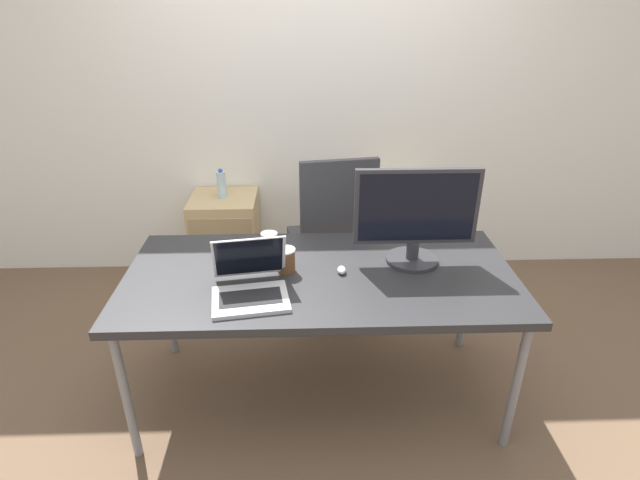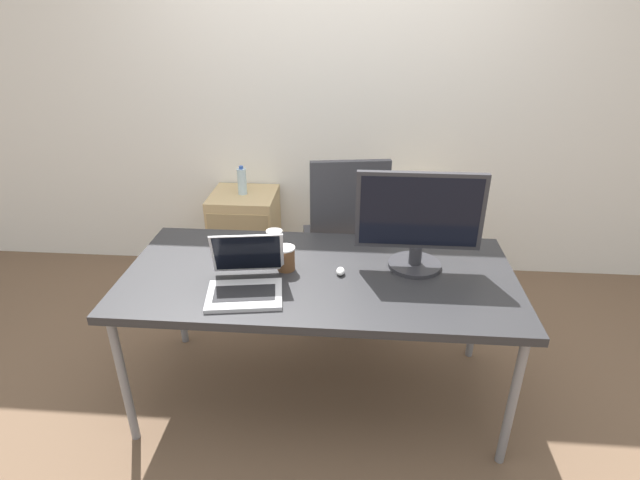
{
  "view_description": "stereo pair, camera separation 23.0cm",
  "coord_description": "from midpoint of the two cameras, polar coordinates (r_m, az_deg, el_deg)",
  "views": [
    {
      "loc": [
        -0.07,
        -2.02,
        1.91
      ],
      "look_at": [
        0.0,
        0.04,
        0.88
      ],
      "focal_mm": 28.0,
      "sensor_mm": 36.0,
      "label": 1
    },
    {
      "loc": [
        0.16,
        -2.01,
        1.91
      ],
      "look_at": [
        0.0,
        0.04,
        0.88
      ],
      "focal_mm": 28.0,
      "sensor_mm": 36.0,
      "label": 2
    }
  ],
  "objects": [
    {
      "name": "ground_plane",
      "position": [
        2.78,
        2.41,
        -17.01
      ],
      "size": [
        14.0,
        14.0,
        0.0
      ],
      "primitive_type": "plane",
      "color": "brown"
    },
    {
      "name": "wall_back",
      "position": [
        3.5,
        3.81,
        16.38
      ],
      "size": [
        10.0,
        0.05,
        2.6
      ],
      "color": "white",
      "rests_on": "ground_plane"
    },
    {
      "name": "desk",
      "position": [
        2.36,
        2.72,
        -4.76
      ],
      "size": [
        1.82,
        0.86,
        0.73
      ],
      "color": "#28282B",
      "rests_on": "ground_plane"
    },
    {
      "name": "office_chair",
      "position": [
        3.14,
        4.84,
        -1.88
      ],
      "size": [
        0.56,
        0.59,
        1.1
      ],
      "color": "#232326",
      "rests_on": "ground_plane"
    },
    {
      "name": "cabinet_left",
      "position": [
        3.63,
        -6.68,
        0.41
      ],
      "size": [
        0.45,
        0.43,
        0.65
      ],
      "color": "tan",
      "rests_on": "ground_plane"
    },
    {
      "name": "cabinet_right",
      "position": [
        3.6,
        12.14,
        -0.24
      ],
      "size": [
        0.45,
        0.43,
        0.65
      ],
      "color": "tan",
      "rests_on": "ground_plane"
    },
    {
      "name": "water_bottle",
      "position": [
        3.47,
        -7.03,
        6.66
      ],
      "size": [
        0.06,
        0.06,
        0.2
      ],
      "color": "silver",
      "rests_on": "cabinet_left"
    },
    {
      "name": "laptop_center",
      "position": [
        2.19,
        -5.53,
        -4.7
      ],
      "size": [
        0.35,
        0.37,
        0.24
      ],
      "color": "silver",
      "rests_on": "desk"
    },
    {
      "name": "monitor",
      "position": [
        2.34,
        13.99,
        2.04
      ],
      "size": [
        0.58,
        0.25,
        0.47
      ],
      "color": "#2D2D33",
      "rests_on": "desk"
    },
    {
      "name": "mouse",
      "position": [
        2.32,
        5.2,
        -3.65
      ],
      "size": [
        0.04,
        0.06,
        0.03
      ],
      "color": "silver",
      "rests_on": "desk"
    },
    {
      "name": "coffee_cup_white",
      "position": [
        2.55,
        -2.66,
        0.09
      ],
      "size": [
        0.08,
        0.08,
        0.09
      ],
      "color": "white",
      "rests_on": "desk"
    },
    {
      "name": "coffee_cup_brown",
      "position": [
        2.33,
        -1.11,
        -2.17
      ],
      "size": [
        0.09,
        0.09,
        0.12
      ],
      "color": "brown",
      "rests_on": "desk"
    }
  ]
}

